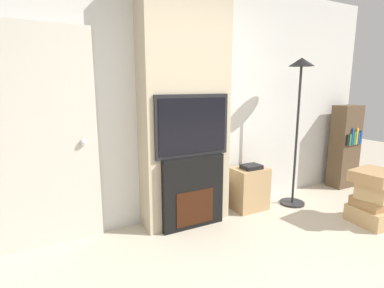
{
  "coord_description": "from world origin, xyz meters",
  "views": [
    {
      "loc": [
        -1.46,
        -1.05,
        1.54
      ],
      "look_at": [
        0.0,
        1.68,
        0.93
      ],
      "focal_mm": 28.0,
      "sensor_mm": 36.0,
      "label": 1
    }
  ],
  "objects_px": {
    "bookshelf": "(345,146)",
    "media_stand": "(249,188)",
    "television": "(192,126)",
    "box_stack": "(375,199)",
    "fireplace": "(192,192)",
    "floor_lamp": "(299,99)"
  },
  "relations": [
    {
      "from": "floor_lamp",
      "to": "box_stack",
      "type": "height_order",
      "value": "floor_lamp"
    },
    {
      "from": "bookshelf",
      "to": "media_stand",
      "type": "bearing_deg",
      "value": -179.62
    },
    {
      "from": "floor_lamp",
      "to": "bookshelf",
      "type": "height_order",
      "value": "floor_lamp"
    },
    {
      "from": "fireplace",
      "to": "bookshelf",
      "type": "height_order",
      "value": "bookshelf"
    },
    {
      "from": "fireplace",
      "to": "bookshelf",
      "type": "bearing_deg",
      "value": 2.13
    },
    {
      "from": "television",
      "to": "media_stand",
      "type": "xyz_separation_m",
      "value": [
        0.86,
        0.09,
        -0.85
      ]
    },
    {
      "from": "floor_lamp",
      "to": "television",
      "type": "bearing_deg",
      "value": 177.43
    },
    {
      "from": "television",
      "to": "floor_lamp",
      "type": "bearing_deg",
      "value": -2.57
    },
    {
      "from": "television",
      "to": "box_stack",
      "type": "relative_size",
      "value": 1.37
    },
    {
      "from": "floor_lamp",
      "to": "media_stand",
      "type": "distance_m",
      "value": 1.26
    },
    {
      "from": "fireplace",
      "to": "media_stand",
      "type": "height_order",
      "value": "fireplace"
    },
    {
      "from": "media_stand",
      "to": "bookshelf",
      "type": "relative_size",
      "value": 0.46
    },
    {
      "from": "television",
      "to": "bookshelf",
      "type": "distance_m",
      "value": 2.74
    },
    {
      "from": "television",
      "to": "floor_lamp",
      "type": "distance_m",
      "value": 1.49
    },
    {
      "from": "television",
      "to": "box_stack",
      "type": "bearing_deg",
      "value": -25.94
    },
    {
      "from": "television",
      "to": "media_stand",
      "type": "height_order",
      "value": "television"
    },
    {
      "from": "floor_lamp",
      "to": "media_stand",
      "type": "height_order",
      "value": "floor_lamp"
    },
    {
      "from": "box_stack",
      "to": "media_stand",
      "type": "relative_size",
      "value": 1.06
    },
    {
      "from": "media_stand",
      "to": "box_stack",
      "type": "bearing_deg",
      "value": -45.0
    },
    {
      "from": "floor_lamp",
      "to": "box_stack",
      "type": "xyz_separation_m",
      "value": [
        0.38,
        -0.83,
        -1.09
      ]
    },
    {
      "from": "floor_lamp",
      "to": "media_stand",
      "type": "xyz_separation_m",
      "value": [
        -0.61,
        0.16,
        -1.1
      ]
    },
    {
      "from": "floor_lamp",
      "to": "box_stack",
      "type": "distance_m",
      "value": 1.42
    }
  ]
}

